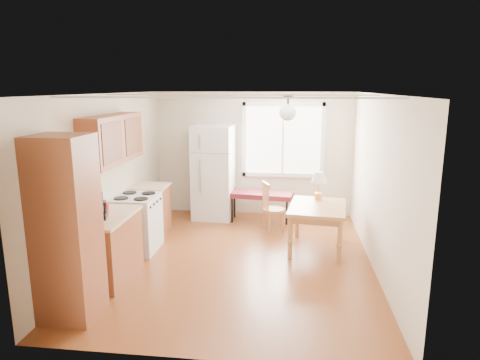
% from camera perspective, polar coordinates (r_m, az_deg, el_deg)
% --- Properties ---
extents(room_shell, '(4.60, 5.60, 2.62)m').
position_cam_1_polar(room_shell, '(6.31, -0.23, 0.00)').
color(room_shell, '#592912').
rests_on(room_shell, ground).
extents(kitchen_run, '(0.65, 3.40, 2.20)m').
position_cam_1_polar(kitchen_run, '(6.27, -16.79, -4.50)').
color(kitchen_run, brown).
rests_on(kitchen_run, ground).
extents(window_unit, '(1.64, 0.05, 1.51)m').
position_cam_1_polar(window_unit, '(8.66, 5.75, 5.33)').
color(window_unit, white).
rests_on(window_unit, room_shell).
extents(pendant_light, '(0.26, 0.26, 0.40)m').
position_cam_1_polar(pendant_light, '(6.53, 6.38, 9.08)').
color(pendant_light, black).
rests_on(pendant_light, room_shell).
extents(refrigerator, '(0.81, 0.82, 1.86)m').
position_cam_1_polar(refrigerator, '(8.54, -3.51, 1.06)').
color(refrigerator, silver).
rests_on(refrigerator, ground).
extents(bench, '(1.30, 0.61, 0.58)m').
position_cam_1_polar(bench, '(8.36, 2.68, -2.08)').
color(bench, '#56141D').
rests_on(bench, ground).
extents(dining_table, '(1.01, 1.26, 0.73)m').
position_cam_1_polar(dining_table, '(7.01, 10.28, -4.19)').
color(dining_table, '#A36C3E').
rests_on(dining_table, ground).
extents(chair, '(0.45, 0.44, 0.91)m').
position_cam_1_polar(chair, '(7.76, 3.98, -3.25)').
color(chair, '#A36C3E').
rests_on(chair, ground).
extents(table_lamp, '(0.27, 0.27, 0.47)m').
position_cam_1_polar(table_lamp, '(7.31, 10.49, 0.07)').
color(table_lamp, gold).
rests_on(table_lamp, dining_table).
extents(coffee_maker, '(0.25, 0.29, 0.38)m').
position_cam_1_polar(coffee_maker, '(5.89, -18.37, -3.66)').
color(coffee_maker, black).
rests_on(coffee_maker, kitchen_run).
extents(kettle, '(0.11, 0.11, 0.20)m').
position_cam_1_polar(kettle, '(6.11, -17.56, -3.59)').
color(kettle, red).
rests_on(kettle, kitchen_run).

